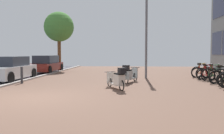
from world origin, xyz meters
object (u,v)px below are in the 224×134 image
bicycle_rack_06 (208,74)px  scooter_near (118,79)px  parked_car_near (9,69)px  parked_car_far (46,64)px  bicycle_rack_03 (224,77)px  bicycle_rack_05 (214,75)px  scooter_mid (129,74)px  bollard_far (22,75)px  lamp_post (146,26)px  street_tree (59,27)px  bicycle_rack_09 (202,72)px  bicycle_rack_08 (202,73)px  bicycle_rack_07 (207,73)px  bicycle_rack_04 (221,77)px

bicycle_rack_06 → scooter_near: bearing=-144.0°
parked_car_near → parked_car_far: parked_car_far is taller
bicycle_rack_03 → bicycle_rack_05: (-0.02, 1.20, -0.00)m
scooter_mid → bollard_far: 5.50m
bicycle_rack_05 → lamp_post: 4.83m
bollard_far → street_tree: bearing=94.5°
bicycle_rack_09 → bicycle_rack_03: bearing=-91.1°
bicycle_rack_08 → parked_car_near: 11.45m
parked_car_far → bicycle_rack_06: bearing=-24.7°
scooter_mid → bicycle_rack_07: bearing=23.7°
bicycle_rack_06 → street_tree: size_ratio=0.26×
parked_car_near → bicycle_rack_06: bearing=3.9°
bicycle_rack_06 → lamp_post: lamp_post is taller
bicycle_rack_05 → bicycle_rack_07: (0.03, 1.20, -0.01)m
bicycle_rack_06 → bicycle_rack_07: size_ratio=1.02×
bicycle_rack_05 → parked_car_far: 12.67m
bicycle_rack_09 → scooter_near: (-5.21, -5.44, 0.08)m
bicycle_rack_04 → scooter_near: 5.78m
street_tree → bollard_far: bearing=-85.5°
scooter_near → parked_car_near: size_ratio=0.41×
bicycle_rack_03 → bollard_far: bearing=-178.9°
street_tree → bicycle_rack_04: bearing=-37.3°
scooter_mid → bollard_far: scooter_mid is taller
bicycle_rack_08 → scooter_near: bearing=-136.1°
bollard_far → scooter_mid: bearing=5.9°
bicycle_rack_05 → parked_car_near: 11.37m
scooter_near → scooter_mid: size_ratio=0.96×
bicycle_rack_07 → scooter_near: 6.68m
bicycle_rack_07 → parked_car_near: 11.49m
parked_car_near → street_tree: size_ratio=0.75×
bicycle_rack_04 → bicycle_rack_05: bicycle_rack_05 is taller
bicycle_rack_03 → bicycle_rack_07: size_ratio=1.09×
bicycle_rack_03 → scooter_mid: (-4.61, 0.37, 0.08)m
bicycle_rack_04 → bicycle_rack_06: bicycle_rack_06 is taller
bicycle_rack_03 → scooter_near: 5.46m
bicycle_rack_03 → parked_car_near: parked_car_near is taller
lamp_post → bollard_far: bearing=-155.0°
bicycle_rack_06 → parked_car_far: bearing=155.3°
lamp_post → bollard_far: size_ratio=6.70×
scooter_mid → bicycle_rack_06: bearing=17.7°
scooter_near → lamp_post: 5.66m
bicycle_rack_05 → bicycle_rack_07: bicycle_rack_05 is taller
bicycle_rack_06 → bollard_far: size_ratio=1.56×
bicycle_rack_07 → street_tree: street_tree is taller
bicycle_rack_03 → bicycle_rack_04: 0.61m
bicycle_rack_08 → scooter_near: 6.98m
bicycle_rack_05 → scooter_near: size_ratio=0.86×
bicycle_rack_03 → bicycle_rack_07: 2.41m
bicycle_rack_05 → bicycle_rack_09: bicycle_rack_05 is taller
bicycle_rack_08 → bicycle_rack_09: bearing=73.0°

